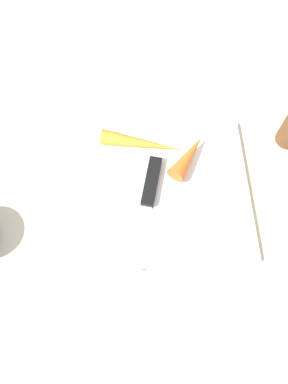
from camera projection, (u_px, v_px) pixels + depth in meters
The scene contains 5 objects.
ground_plane at pixel (144, 195), 0.67m from camera, with size 1.40×1.40×0.00m, color #C6B793.
cutting_board at pixel (144, 193), 0.67m from camera, with size 0.36×0.26×0.01m, color white.
knife at pixel (150, 189), 0.66m from camera, with size 0.07×0.20×0.01m.
carrot_long at pixel (144, 143), 0.68m from camera, with size 0.03×0.03×0.14m, color orange.
carrot_short at pixel (189, 156), 0.67m from camera, with size 0.03×0.03×0.09m, color orange.
Camera 1 is at (0.01, 0.26, 0.62)m, focal length 36.10 mm.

